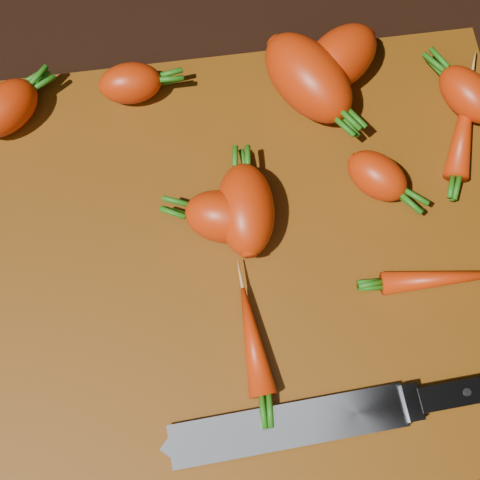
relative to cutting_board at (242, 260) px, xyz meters
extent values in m
cube|color=black|center=(0.00, 0.00, -0.01)|extent=(2.00, 2.00, 0.01)
cube|color=#6E3908|center=(0.00, 0.00, 0.00)|extent=(0.50, 0.40, 0.01)
ellipsoid|color=red|center=(-0.19, 0.16, 0.03)|extent=(0.08, 0.07, 0.04)
ellipsoid|color=red|center=(-0.01, 0.03, 0.03)|extent=(0.08, 0.06, 0.04)
ellipsoid|color=red|center=(0.08, 0.15, 0.03)|extent=(0.10, 0.11, 0.06)
ellipsoid|color=red|center=(0.01, 0.03, 0.03)|extent=(0.05, 0.08, 0.05)
ellipsoid|color=red|center=(0.11, 0.17, 0.03)|extent=(0.09, 0.09, 0.05)
ellipsoid|color=red|center=(-0.08, 0.17, 0.02)|extent=(0.06, 0.04, 0.04)
ellipsoid|color=red|center=(0.22, 0.12, 0.02)|extent=(0.06, 0.07, 0.04)
ellipsoid|color=red|center=(0.21, 0.10, 0.02)|extent=(0.06, 0.11, 0.02)
ellipsoid|color=red|center=(0.17, -0.04, 0.02)|extent=(0.11, 0.02, 0.02)
ellipsoid|color=red|center=(0.00, -0.07, 0.02)|extent=(0.03, 0.09, 0.02)
ellipsoid|color=red|center=(0.12, 0.05, 0.02)|extent=(0.07, 0.07, 0.04)
cube|color=gray|center=(-0.08, -0.15, 0.01)|extent=(0.19, 0.04, 0.00)
cube|color=gray|center=(0.02, -0.14, 0.01)|extent=(0.01, 0.03, 0.01)
cube|color=black|center=(0.08, -0.14, 0.01)|extent=(0.11, 0.02, 0.02)
cylinder|color=#B2B2B7|center=(0.07, -0.14, 0.02)|extent=(0.01, 0.01, 0.00)
camera|label=1|loc=(-0.02, -0.16, 0.55)|focal=50.00mm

